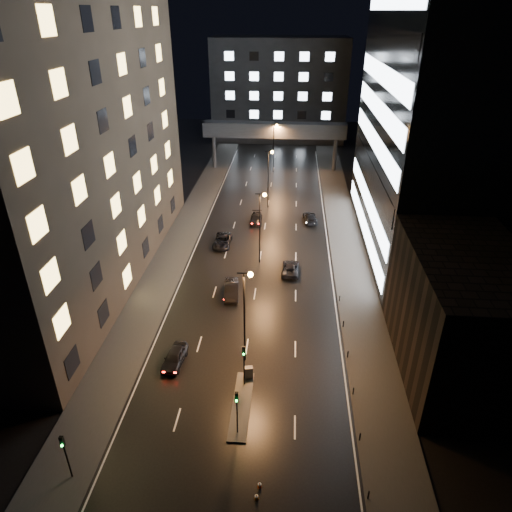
% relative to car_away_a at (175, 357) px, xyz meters
% --- Properties ---
extents(ground, '(160.00, 160.00, 0.00)m').
position_rel_car_away_a_xyz_m(ground, '(6.82, 33.07, -0.75)').
color(ground, black).
rests_on(ground, ground).
extents(sidewalk_left, '(5.00, 110.00, 0.15)m').
position_rel_car_away_a_xyz_m(sidewalk_left, '(-5.68, 28.07, -0.67)').
color(sidewalk_left, '#383533').
rests_on(sidewalk_left, ground).
extents(sidewalk_right, '(5.00, 110.00, 0.15)m').
position_rel_car_away_a_xyz_m(sidewalk_right, '(19.32, 28.07, -0.67)').
color(sidewalk_right, '#383533').
rests_on(sidewalk_right, ground).
extents(building_left, '(15.00, 48.00, 40.00)m').
position_rel_car_away_a_xyz_m(building_left, '(-15.68, 17.07, 19.25)').
color(building_left, '#2D2319').
rests_on(building_left, ground).
extents(building_right_low, '(10.00, 18.00, 12.00)m').
position_rel_car_away_a_xyz_m(building_right_low, '(26.82, 2.07, 5.25)').
color(building_right_low, black).
rests_on(building_right_low, ground).
extents(building_right_glass, '(20.00, 36.00, 45.00)m').
position_rel_car_away_a_xyz_m(building_right_glass, '(31.82, 29.07, 21.75)').
color(building_right_glass, black).
rests_on(building_right_glass, ground).
extents(building_far, '(34.00, 14.00, 25.00)m').
position_rel_car_away_a_xyz_m(building_far, '(6.82, 91.07, 11.75)').
color(building_far, '#333335').
rests_on(building_far, ground).
extents(skybridge, '(30.00, 3.00, 10.00)m').
position_rel_car_away_a_xyz_m(skybridge, '(6.82, 63.07, 7.59)').
color(skybridge, '#333335').
rests_on(skybridge, ground).
extents(median_island, '(1.60, 8.00, 0.15)m').
position_rel_car_away_a_xyz_m(median_island, '(7.12, -4.93, -0.67)').
color(median_island, '#383533').
rests_on(median_island, ground).
extents(traffic_signal_near, '(0.28, 0.34, 4.40)m').
position_rel_car_away_a_xyz_m(traffic_signal_near, '(7.12, -2.44, 2.35)').
color(traffic_signal_near, black).
rests_on(traffic_signal_near, median_island).
extents(traffic_signal_far, '(0.28, 0.34, 4.40)m').
position_rel_car_away_a_xyz_m(traffic_signal_far, '(7.12, -7.94, 2.35)').
color(traffic_signal_far, black).
rests_on(traffic_signal_far, median_island).
extents(traffic_signal_corner, '(0.28, 0.34, 4.40)m').
position_rel_car_away_a_xyz_m(traffic_signal_corner, '(-4.68, -12.94, 2.20)').
color(traffic_signal_corner, black).
rests_on(traffic_signal_corner, ground).
extents(bollard_row, '(0.12, 25.12, 0.90)m').
position_rel_car_away_a_xyz_m(bollard_row, '(17.02, -0.43, -0.30)').
color(bollard_row, black).
rests_on(bollard_row, ground).
extents(streetlight_near, '(1.45, 0.50, 10.15)m').
position_rel_car_away_a_xyz_m(streetlight_near, '(6.98, 1.07, 5.75)').
color(streetlight_near, black).
rests_on(streetlight_near, ground).
extents(streetlight_mid_a, '(1.45, 0.50, 10.15)m').
position_rel_car_away_a_xyz_m(streetlight_mid_a, '(6.98, 21.07, 5.75)').
color(streetlight_mid_a, black).
rests_on(streetlight_mid_a, ground).
extents(streetlight_mid_b, '(1.45, 0.50, 10.15)m').
position_rel_car_away_a_xyz_m(streetlight_mid_b, '(6.98, 41.07, 5.75)').
color(streetlight_mid_b, black).
rests_on(streetlight_mid_b, ground).
extents(streetlight_far, '(1.45, 0.50, 10.15)m').
position_rel_car_away_a_xyz_m(streetlight_far, '(6.98, 61.07, 5.75)').
color(streetlight_far, black).
rests_on(streetlight_far, ground).
extents(car_away_a, '(2.15, 4.52, 1.49)m').
position_rel_car_away_a_xyz_m(car_away_a, '(0.00, 0.00, 0.00)').
color(car_away_a, black).
rests_on(car_away_a, ground).
extents(car_away_b, '(2.16, 4.94, 1.58)m').
position_rel_car_away_a_xyz_m(car_away_b, '(4.01, 12.58, 0.04)').
color(car_away_b, black).
rests_on(car_away_b, ground).
extents(car_away_c, '(2.44, 5.26, 1.46)m').
position_rel_car_away_a_xyz_m(car_away_c, '(0.99, 25.75, -0.02)').
color(car_away_c, black).
rests_on(car_away_c, ground).
extents(car_away_d, '(1.99, 4.63, 1.33)m').
position_rel_car_away_a_xyz_m(car_away_d, '(5.32, 34.36, -0.08)').
color(car_away_d, black).
rests_on(car_away_d, ground).
extents(car_toward_a, '(2.37, 4.84, 1.32)m').
position_rel_car_away_a_xyz_m(car_toward_a, '(11.10, 18.59, -0.09)').
color(car_toward_a, black).
rests_on(car_toward_a, ground).
extents(car_toward_b, '(2.51, 5.08, 1.42)m').
position_rel_car_away_a_xyz_m(car_toward_b, '(14.07, 35.45, -0.04)').
color(car_toward_b, black).
rests_on(car_toward_b, ground).
extents(utility_cabinet, '(0.91, 0.65, 1.27)m').
position_rel_car_away_a_xyz_m(utility_cabinet, '(7.41, -1.59, 0.04)').
color(utility_cabinet, '#4E4E50').
rests_on(utility_cabinet, median_island).
extents(cone_a, '(0.41, 0.41, 0.49)m').
position_rel_car_away_a_xyz_m(cone_a, '(9.27, -12.57, -0.50)').
color(cone_a, '#FF450D').
rests_on(cone_a, ground).
extents(cone_b, '(0.43, 0.43, 0.49)m').
position_rel_car_away_a_xyz_m(cone_b, '(9.12, -13.51, -0.50)').
color(cone_b, orange).
rests_on(cone_b, ground).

